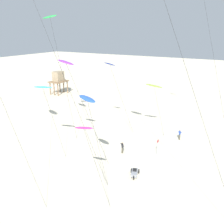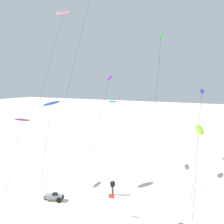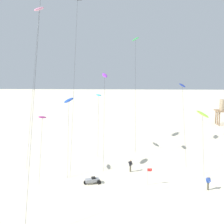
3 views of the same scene
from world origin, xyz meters
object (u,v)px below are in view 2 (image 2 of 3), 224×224
object	(u,v)px
kite_blue	(52,104)
kite_green	(161,39)
kite_navy	(202,94)
kite_flyer_nearest	(113,187)
kite_magenta	(22,120)
marker_flag	(110,200)
kite_cyan	(112,102)
kite_lime	(199,130)
kite_purple	(109,79)
beach_buggy	(54,197)
kite_pink	(63,13)

from	to	relation	value
kite_blue	kite_green	size ratio (longest dim) A/B	0.53
kite_navy	kite_flyer_nearest	bearing A→B (deg)	-139.99
kite_magenta	kite_flyer_nearest	size ratio (longest dim) A/B	4.82
kite_blue	kite_magenta	size ratio (longest dim) A/B	1.24
kite_blue	marker_flag	distance (m)	13.60
kite_cyan	marker_flag	distance (m)	17.16
kite_lime	kite_cyan	bearing A→B (deg)	144.09
kite_navy	kite_magenta	world-z (taller)	kite_navy
kite_cyan	kite_magenta	bearing A→B (deg)	-119.17
kite_navy	kite_purple	xyz separation A→B (m)	(-11.55, -0.43, 1.64)
kite_magenta	beach_buggy	size ratio (longest dim) A/B	3.79
kite_cyan	kite_green	size ratio (longest dim) A/B	0.51
kite_blue	beach_buggy	size ratio (longest dim) A/B	4.71
kite_lime	beach_buggy	distance (m)	15.94
kite_blue	kite_navy	world-z (taller)	kite_navy
kite_green	kite_cyan	bearing A→B (deg)	-150.61
kite_purple	kite_magenta	size ratio (longest dim) A/B	1.62
kite_purple	kite_pink	size ratio (longest dim) A/B	0.55
kite_blue	beach_buggy	world-z (taller)	kite_blue
kite_cyan	kite_blue	bearing A→B (deg)	-108.42
beach_buggy	kite_magenta	bearing A→B (deg)	159.84
kite_purple	kite_navy	bearing A→B (deg)	2.12
kite_magenta	marker_flag	world-z (taller)	kite_magenta
kite_blue	beach_buggy	bearing A→B (deg)	-50.13
kite_cyan	beach_buggy	world-z (taller)	kite_cyan
kite_pink	marker_flag	world-z (taller)	kite_pink
kite_purple	beach_buggy	world-z (taller)	kite_purple
kite_purple	marker_flag	distance (m)	16.19
kite_purple	kite_magenta	distance (m)	11.80
kite_blue	kite_cyan	distance (m)	9.89
kite_flyer_nearest	beach_buggy	size ratio (longest dim) A/B	0.79
kite_pink	kite_lime	size ratio (longest dim) A/B	2.82
kite_navy	beach_buggy	world-z (taller)	kite_navy
kite_blue	kite_pink	world-z (taller)	kite_pink
kite_purple	beach_buggy	distance (m)	15.80
kite_blue	kite_purple	size ratio (longest dim) A/B	0.77
kite_navy	kite_flyer_nearest	xyz separation A→B (m)	(-7.79, -6.54, -9.89)
kite_cyan	kite_pink	distance (m)	16.66
kite_cyan	marker_flag	bearing A→B (deg)	-63.03
kite_flyer_nearest	kite_cyan	bearing A→B (deg)	117.87
kite_pink	beach_buggy	bearing A→B (deg)	-56.93
kite_magenta	kite_lime	bearing A→B (deg)	2.87
kite_blue	kite_green	distance (m)	17.71
kite_green	marker_flag	xyz separation A→B (m)	(1.05, -16.98, -16.49)
kite_cyan	marker_flag	size ratio (longest dim) A/B	4.53
kite_green	marker_flag	size ratio (longest dim) A/B	8.91
kite_purple	marker_flag	bearing A→B (deg)	-61.04
kite_blue	kite_green	bearing A→B (deg)	54.60
kite_navy	marker_flag	bearing A→B (deg)	-117.96
beach_buggy	kite_cyan	bearing A→B (deg)	91.20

